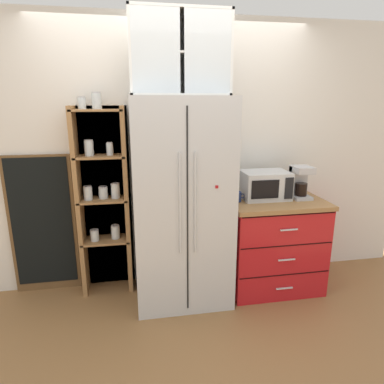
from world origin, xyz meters
name	(u,v)px	position (x,y,z in m)	size (l,w,h in m)	color
ground_plane	(182,293)	(0.00, 0.00, 0.00)	(10.63, 10.63, 0.00)	olive
wall_back_cream	(175,156)	(0.00, 0.40, 1.27)	(4.94, 0.10, 2.55)	silver
refrigerator	(181,202)	(0.00, 0.00, 0.92)	(0.84, 0.72, 1.84)	silver
pantry_shelf_column	(103,196)	(-0.70, 0.29, 0.93)	(0.51, 0.28, 1.87)	brown
counter_cabinet	(272,243)	(0.90, 0.03, 0.45)	(0.91, 0.68, 0.90)	red
microwave	(265,185)	(0.81, 0.07, 1.03)	(0.44, 0.33, 0.26)	silver
coffee_maker	(300,182)	(1.15, 0.03, 1.05)	(0.17, 0.20, 0.31)	#B7B7BC
mug_navy	(237,197)	(0.52, 0.01, 0.94)	(0.12, 0.08, 0.09)	navy
mug_cream	(275,194)	(0.90, 0.02, 0.95)	(0.11, 0.07, 0.10)	silver
bottle_green	(277,189)	(0.90, -0.01, 1.00)	(0.07, 0.07, 0.24)	#285B33
bottle_cobalt	(271,185)	(0.90, 0.11, 1.01)	(0.07, 0.07, 0.26)	navy
upper_cabinet	(179,55)	(0.00, 0.05, 2.16)	(0.81, 0.32, 0.65)	silver
chalkboard_menu	(43,225)	(-1.27, 0.33, 0.67)	(0.60, 0.04, 1.33)	brown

